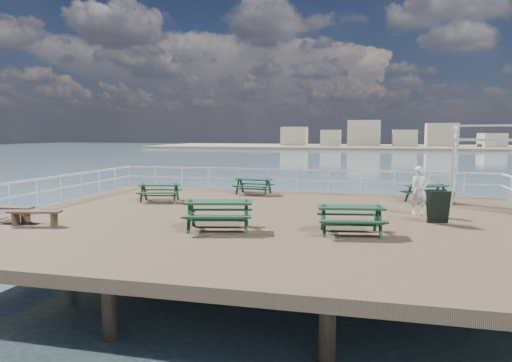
% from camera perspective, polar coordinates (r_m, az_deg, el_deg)
% --- Properties ---
extents(ground, '(18.00, 14.00, 0.30)m').
position_cam_1_polar(ground, '(15.21, 1.29, -5.13)').
color(ground, brown).
rests_on(ground, ground).
extents(sea_backdrop, '(300.00, 300.00, 9.20)m').
position_cam_1_polar(sea_backdrop, '(148.97, 17.37, 4.46)').
color(sea_backdrop, '#3F596B').
rests_on(sea_backdrop, ground).
extents(railing, '(17.77, 13.76, 1.10)m').
position_cam_1_polar(railing, '(17.56, 2.88, -0.26)').
color(railing, silver).
rests_on(railing, ground).
extents(picnic_table_a, '(1.88, 1.65, 0.79)m').
position_cam_1_polar(picnic_table_a, '(19.15, -11.95, -0.96)').
color(picnic_table_a, '#14381E').
rests_on(picnic_table_a, ground).
extents(picnic_table_b, '(1.74, 1.45, 0.80)m').
position_cam_1_polar(picnic_table_b, '(20.92, -0.30, -0.24)').
color(picnic_table_b, '#14381E').
rests_on(picnic_table_b, ground).
extents(picnic_table_c, '(2.09, 1.99, 0.80)m').
position_cam_1_polar(picnic_table_c, '(19.60, 20.58, -1.05)').
color(picnic_table_c, '#14381E').
rests_on(picnic_table_c, ground).
extents(picnic_table_d, '(2.24, 1.96, 0.94)m').
position_cam_1_polar(picnic_table_d, '(13.26, -4.71, -3.49)').
color(picnic_table_d, '#14381E').
rests_on(picnic_table_d, ground).
extents(picnic_table_e, '(2.01, 1.72, 0.88)m').
position_cam_1_polar(picnic_table_e, '(12.93, 11.75, -4.03)').
color(picnic_table_e, '#14381E').
rests_on(picnic_table_e, ground).
extents(flat_bench_near, '(1.68, 0.51, 0.48)m').
position_cam_1_polar(flat_bench_near, '(16.43, -28.62, -3.24)').
color(flat_bench_near, brown).
rests_on(flat_bench_near, ground).
extents(flat_bench_far, '(1.62, 0.70, 0.45)m').
position_cam_1_polar(flat_bench_far, '(15.35, -25.94, -3.78)').
color(flat_bench_far, brown).
rests_on(flat_bench_far, ground).
extents(trellis_arbor, '(2.73, 1.87, 3.10)m').
position_cam_1_polar(trellis_arbor, '(19.20, 26.91, 1.15)').
color(trellis_arbor, silver).
rests_on(trellis_arbor, ground).
extents(sandwich_board, '(0.71, 0.57, 1.04)m').
position_cam_1_polar(sandwich_board, '(15.25, 21.79, -3.02)').
color(sandwich_board, black).
rests_on(sandwich_board, ground).
extents(person, '(0.71, 0.58, 1.66)m').
position_cam_1_polar(person, '(16.56, 19.74, -1.13)').
color(person, white).
rests_on(person, ground).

